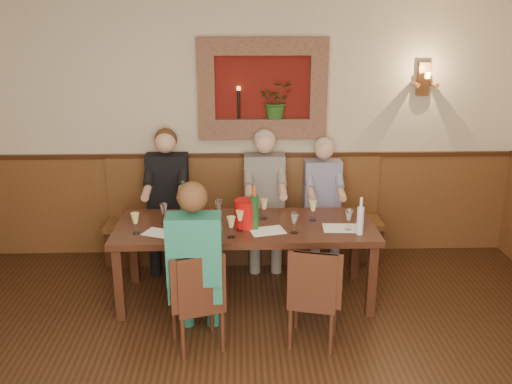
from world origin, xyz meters
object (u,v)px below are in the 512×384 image
at_px(person_bench_right, 323,212).
at_px(person_chair_front, 196,278).
at_px(wine_bottle_green_a, 254,211).
at_px(wine_bottle_green_b, 184,205).
at_px(person_bench_left, 168,209).
at_px(chair_near_right, 313,315).
at_px(chair_near_left, 198,318).
at_px(water_bottle, 360,220).
at_px(bench, 244,229).
at_px(spittoon_bucket, 246,213).
at_px(person_bench_mid, 265,209).
at_px(dining_table, 245,232).

xyz_separation_m(person_bench_right, person_chair_front, (-1.25, -1.62, 0.03)).
bearing_deg(wine_bottle_green_a, wine_bottle_green_b, 159.52).
height_order(person_bench_left, wine_bottle_green_b, person_bench_left).
bearing_deg(chair_near_right, chair_near_left, -164.00).
bearing_deg(chair_near_right, person_chair_front, -166.52).
bearing_deg(water_bottle, wine_bottle_green_b, 165.73).
xyz_separation_m(bench, person_chair_front, (-0.41, -1.72, 0.27)).
xyz_separation_m(chair_near_right, person_bench_left, (-1.36, 1.63, 0.36)).
xyz_separation_m(person_chair_front, wine_bottle_green_a, (0.49, 0.67, 0.33)).
height_order(spittoon_bucket, wine_bottle_green_a, wine_bottle_green_a).
distance_m(chair_near_left, person_chair_front, 0.34).
xyz_separation_m(person_bench_left, person_bench_mid, (1.04, 0.00, -0.01)).
bearing_deg(person_chair_front, person_bench_right, 52.27).
bearing_deg(chair_near_right, water_bottle, 62.84).
xyz_separation_m(person_bench_left, wine_bottle_green_a, (0.90, -0.94, 0.31)).
distance_m(chair_near_left, person_bench_left, 1.74).
height_order(dining_table, wine_bottle_green_b, wine_bottle_green_b).
distance_m(chair_near_left, spittoon_bucket, 1.08).
xyz_separation_m(dining_table, person_chair_front, (-0.41, -0.78, -0.08)).
xyz_separation_m(person_chair_front, spittoon_bucket, (0.42, 0.73, 0.28)).
bearing_deg(chair_near_left, wine_bottle_green_b, 82.09).
bearing_deg(person_bench_right, bench, 173.01).
bearing_deg(dining_table, person_bench_mid, 75.46).
relative_size(person_bench_mid, person_bench_right, 1.07).
bearing_deg(chair_near_left, person_bench_mid, 51.15).
height_order(chair_near_left, wine_bottle_green_a, wine_bottle_green_a).
height_order(chair_near_left, person_bench_left, person_bench_left).
relative_size(bench, chair_near_left, 3.47).
relative_size(chair_near_right, spittoon_bucket, 3.46).
bearing_deg(chair_near_left, person_chair_front, 79.31).
relative_size(person_bench_mid, water_bottle, 4.26).
distance_m(bench, wine_bottle_green_a, 1.21).
relative_size(dining_table, wine_bottle_green_b, 6.32).
bearing_deg(person_bench_left, spittoon_bucket, -46.66).
distance_m(chair_near_right, person_bench_left, 2.15).
relative_size(chair_near_left, person_bench_mid, 0.59).
relative_size(dining_table, water_bottle, 7.03).
bearing_deg(chair_near_right, wine_bottle_green_b, 154.69).
relative_size(person_chair_front, wine_bottle_green_a, 3.51).
bearing_deg(person_bench_left, person_bench_right, 0.12).
bearing_deg(water_bottle, person_bench_left, 148.95).
bearing_deg(person_bench_mid, chair_near_right, -78.62).
xyz_separation_m(person_bench_left, spittoon_bucket, (0.83, -0.88, 0.27)).
bearing_deg(chair_near_right, dining_table, 138.88).
height_order(chair_near_right, person_bench_left, person_bench_left).
relative_size(dining_table, bench, 0.80).
xyz_separation_m(person_bench_left, person_bench_right, (1.67, 0.00, -0.05)).
bearing_deg(person_bench_left, person_bench_mid, 0.03).
bearing_deg(wine_bottle_green_b, chair_near_left, -79.49).
bearing_deg(dining_table, water_bottle, -14.74).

